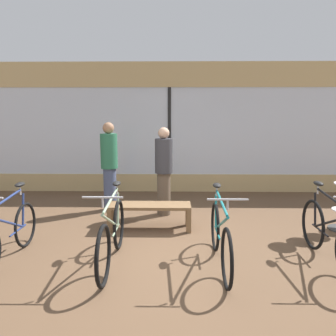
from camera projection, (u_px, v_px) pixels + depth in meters
The scene contains 9 objects.
ground_plane at pixel (166, 254), 4.62m from camera, with size 24.00×24.00×0.00m, color brown.
shop_back_wall at pixel (169, 127), 8.11m from camera, with size 12.00×0.08×3.20m.
bicycle_far_left at pixel (8, 234), 4.36m from camera, with size 0.46×1.71×1.01m.
bicycle_left at pixel (112, 235), 4.28m from camera, with size 0.46×1.80×1.04m.
bicycle_right at pixel (220, 237), 4.23m from camera, with size 0.46×1.75×1.03m.
bicycle_far_right at pixel (329, 235), 4.28m from camera, with size 0.46×1.78×1.05m.
display_bench at pixel (150, 209), 5.60m from camera, with size 1.40×0.44×0.44m.
customer_near_rack at pixel (109, 164), 6.61m from camera, with size 0.37×0.37×1.80m.
customer_by_window at pixel (164, 169), 6.32m from camera, with size 0.48×0.48×1.71m.
Camera 1 is at (0.10, -4.36, 1.97)m, focal length 35.00 mm.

